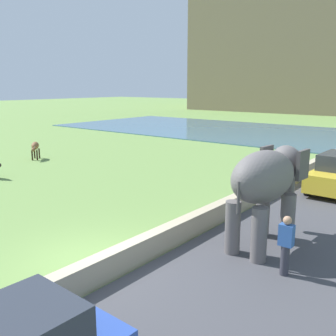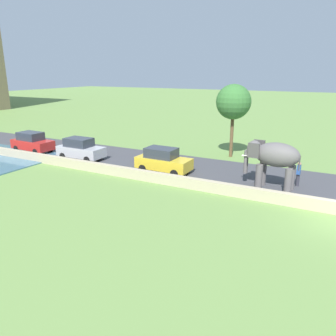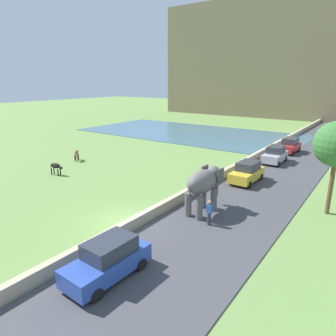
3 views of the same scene
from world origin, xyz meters
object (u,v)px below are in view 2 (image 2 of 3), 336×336
Objects in this scene: person_beside_elephant at (298,174)px; car_silver at (81,149)px; car_yellow at (163,160)px; elephant at (273,158)px; car_red at (32,142)px.

person_beside_elephant is 16.93m from car_silver.
car_yellow is (-1.24, 9.08, 0.03)m from person_beside_elephant.
person_beside_elephant is at bearing -49.34° from elephant.
car_yellow is (0.00, -7.80, 0.00)m from car_silver.
car_silver is 0.99× the size of car_yellow.
elephant is at bearing -89.91° from car_yellow.
elephant reaches higher than person_beside_elephant.
car_red is at bearing 90.03° from elephant.
elephant reaches higher than car_silver.
person_beside_elephant is 9.16m from car_yellow.
elephant is 0.87× the size of car_yellow.
car_yellow and car_red have the same top height.
car_red is at bearing 93.12° from person_beside_elephant.
elephant is 7.74m from car_yellow.
person_beside_elephant is at bearing -85.81° from car_silver.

